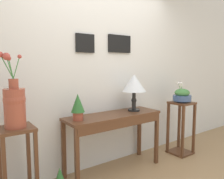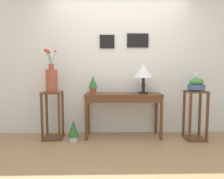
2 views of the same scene
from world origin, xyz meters
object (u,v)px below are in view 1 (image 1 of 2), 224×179
object	(u,v)px
console_table	(115,122)
planter_bowl_wide_right	(182,95)
pedestal_stand_right	(181,128)
pedestal_stand_left	(18,168)
flower_vase_tall_left	(14,103)
table_lamp	(134,84)
potted_plant_on_console	(78,106)

from	to	relation	value
console_table	planter_bowl_wide_right	bearing A→B (deg)	-6.19
pedestal_stand_right	console_table	bearing A→B (deg)	173.77
pedestal_stand_left	pedestal_stand_right	bearing A→B (deg)	-2.26
pedestal_stand_left	flower_vase_tall_left	size ratio (longest dim) A/B	1.13
pedestal_stand_right	planter_bowl_wide_right	distance (m)	0.53
table_lamp	potted_plant_on_console	bearing A→B (deg)	-179.25
potted_plant_on_console	table_lamp	bearing A→B (deg)	0.75
console_table	pedestal_stand_left	distance (m)	1.25
planter_bowl_wide_right	console_table	bearing A→B (deg)	173.81
table_lamp	flower_vase_tall_left	distance (m)	1.58
pedestal_stand_left	flower_vase_tall_left	world-z (taller)	flower_vase_tall_left
flower_vase_tall_left	planter_bowl_wide_right	xyz separation A→B (m)	(2.44, -0.10, -0.11)
console_table	planter_bowl_wide_right	distance (m)	1.26
console_table	pedestal_stand_left	bearing A→B (deg)	-178.28
console_table	potted_plant_on_console	size ratio (longest dim) A/B	4.26
pedestal_stand_left	console_table	bearing A→B (deg)	1.72
console_table	flower_vase_tall_left	xyz separation A→B (m)	(-1.22, -0.04, 0.39)
pedestal_stand_left	flower_vase_tall_left	distance (m)	0.65
table_lamp	flower_vase_tall_left	size ratio (longest dim) A/B	0.71
flower_vase_tall_left	potted_plant_on_console	bearing A→B (deg)	4.09
flower_vase_tall_left	table_lamp	bearing A→B (deg)	2.23
pedestal_stand_right	planter_bowl_wide_right	xyz separation A→B (m)	(-0.00, 0.00, 0.53)
table_lamp	flower_vase_tall_left	xyz separation A→B (m)	(-1.58, -0.06, -0.10)
console_table	potted_plant_on_console	bearing A→B (deg)	178.56
potted_plant_on_console	flower_vase_tall_left	distance (m)	0.71
potted_plant_on_console	pedestal_stand_left	xyz separation A→B (m)	(-0.70, -0.05, -0.54)
console_table	planter_bowl_wide_right	size ratio (longest dim) A/B	4.17
console_table	table_lamp	distance (m)	0.60
console_table	table_lamp	size ratio (longest dim) A/B	2.58
flower_vase_tall_left	console_table	bearing A→B (deg)	1.72
potted_plant_on_console	planter_bowl_wide_right	distance (m)	1.75
potted_plant_on_console	flower_vase_tall_left	xyz separation A→B (m)	(-0.70, -0.05, 0.11)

